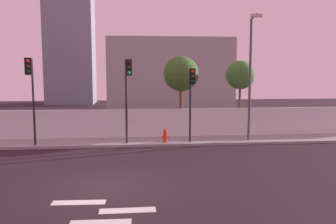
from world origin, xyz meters
The scene contains 12 objects.
ground_plane centered at (0.00, 0.00, 0.00)m, with size 80.00×80.00×0.00m, color black.
sidewalk centered at (0.00, 8.20, 0.07)m, with size 36.00×2.40×0.15m, color gray.
perimeter_wall centered at (0.00, 9.49, 1.05)m, with size 36.00×0.18×1.80m, color silver.
traffic_light_left centered at (-4.61, 6.80, 3.76)m, with size 0.43×1.67×4.94m.
traffic_light_center centered at (0.64, 6.98, 3.70)m, with size 0.41×1.32×4.89m.
traffic_light_right centered at (4.32, 7.08, 3.35)m, with size 0.35×1.09×4.39m.
street_lamp_curbside centered at (7.97, 7.45, 4.51)m, with size 0.82×2.32×7.36m.
fire_hydrant centered at (2.84, 7.52, 0.57)m, with size 0.44×0.26×0.79m.
roadside_tree_leftmost centered at (4.16, 10.33, 4.17)m, with size 2.35×2.35×5.38m.
roadside_tree_midleft centered at (8.21, 10.33, 4.09)m, with size 1.95×1.95×5.09m.
low_building_distant centered at (4.71, 23.49, 3.81)m, with size 12.44×6.00×7.62m, color #9C9C9C.
tower_on_skyline centered at (-7.20, 35.49, 11.55)m, with size 6.10×5.00×23.10m, color gray.
Camera 1 is at (0.93, -13.40, 4.44)m, focal length 38.21 mm.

